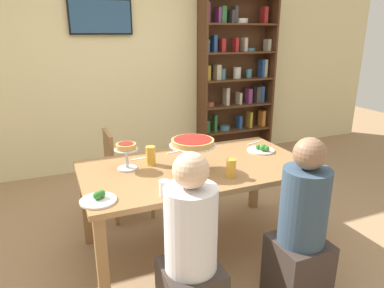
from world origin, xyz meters
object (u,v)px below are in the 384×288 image
(dining_table, at_px, (197,175))
(cutlery_fork_near, at_px, (203,188))
(beer_glass_amber_tall, at_px, (231,168))
(chair_far_left, at_px, (122,169))
(cutlery_fork_far, at_px, (142,158))
(bookshelf, at_px, (235,77))
(diner_near_right, at_px, (301,235))
(water_glass_clear_near, at_px, (165,188))
(deep_dish_pizza_stand, at_px, (193,144))
(cutlery_knife_near, at_px, (254,143))
(cutlery_knife_far, at_px, (175,152))
(diner_near_left, at_px, (191,261))
(salad_plate_far_diner, at_px, (262,149))
(beer_glass_amber_short, at_px, (151,156))
(personal_pizza_stand, at_px, (126,151))
(salad_plate_near_diner, at_px, (99,198))
(television, at_px, (101,17))

(dining_table, bearing_deg, cutlery_fork_near, -108.24)
(beer_glass_amber_tall, bearing_deg, chair_far_left, 118.21)
(cutlery_fork_far, bearing_deg, dining_table, 132.65)
(bookshelf, bearing_deg, cutlery_fork_far, -137.37)
(diner_near_right, xyz_separation_m, water_glass_clear_near, (-0.78, 0.40, 0.30))
(deep_dish_pizza_stand, xyz_separation_m, cutlery_fork_far, (-0.29, 0.40, -0.21))
(cutlery_fork_far, bearing_deg, bookshelf, -142.51)
(cutlery_knife_near, xyz_separation_m, cutlery_knife_far, (-0.78, 0.04, 0.00))
(diner_near_left, distance_m, cutlery_fork_far, 1.13)
(chair_far_left, height_order, cutlery_knife_far, chair_far_left)
(diner_near_left, bearing_deg, salad_plate_far_diner, -50.11)
(beer_glass_amber_short, bearing_deg, cutlery_knife_near, 8.70)
(deep_dish_pizza_stand, distance_m, beer_glass_amber_short, 0.38)
(dining_table, distance_m, personal_pizza_stand, 0.59)
(dining_table, distance_m, cutlery_fork_near, 0.44)
(dining_table, distance_m, cutlery_knife_near, 0.82)
(cutlery_fork_near, bearing_deg, diner_near_right, -56.06)
(personal_pizza_stand, distance_m, salad_plate_near_diner, 0.56)
(diner_near_left, relative_size, beer_glass_amber_tall, 8.52)
(diner_near_right, bearing_deg, bookshelf, -21.14)
(salad_plate_far_diner, distance_m, beer_glass_amber_tall, 0.66)
(diner_near_right, relative_size, cutlery_knife_near, 6.39)
(diner_near_right, bearing_deg, cutlery_knife_near, -17.40)
(dining_table, relative_size, cutlery_knife_far, 9.90)
(diner_near_left, xyz_separation_m, chair_far_left, (-0.07, 1.56, -0.01))
(beer_glass_amber_tall, bearing_deg, salad_plate_near_diner, -178.81)
(cutlery_fork_far, relative_size, cutlery_knife_far, 1.00)
(diner_near_left, relative_size, cutlery_fork_near, 6.39)
(diner_near_left, xyz_separation_m, beer_glass_amber_tall, (0.51, 0.48, 0.32))
(cutlery_knife_near, bearing_deg, beer_glass_amber_tall, 31.90)
(personal_pizza_stand, bearing_deg, cutlery_fork_near, -54.84)
(dining_table, xyz_separation_m, chair_far_left, (-0.44, 0.79, -0.17))
(diner_near_right, height_order, cutlery_knife_near, diner_near_right)
(dining_table, distance_m, diner_near_right, 0.91)
(television, distance_m, salad_plate_far_diner, 2.53)
(cutlery_fork_far, bearing_deg, salad_plate_near_diner, 50.20)
(chair_far_left, relative_size, personal_pizza_stand, 4.19)
(bookshelf, relative_size, beer_glass_amber_tall, 16.40)
(television, xyz_separation_m, diner_near_right, (0.71, -2.92, -1.43))
(beer_glass_amber_tall, xyz_separation_m, water_glass_clear_near, (-0.54, -0.11, -0.02))
(bookshelf, xyz_separation_m, cutlery_fork_far, (-1.83, -1.69, -0.40))
(bookshelf, height_order, cutlery_knife_near, bookshelf)
(salad_plate_near_diner, height_order, beer_glass_amber_short, beer_glass_amber_short)
(diner_near_left, relative_size, cutlery_fork_far, 6.39)
(cutlery_fork_far, bearing_deg, beer_glass_amber_tall, 123.46)
(diner_near_left, height_order, salad_plate_near_diner, diner_near_left)
(dining_table, height_order, cutlery_fork_far, cutlery_fork_far)
(personal_pizza_stand, bearing_deg, salad_plate_far_diner, -2.42)
(bookshelf, relative_size, deep_dish_pizza_stand, 6.34)
(bookshelf, distance_m, salad_plate_near_diner, 3.28)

